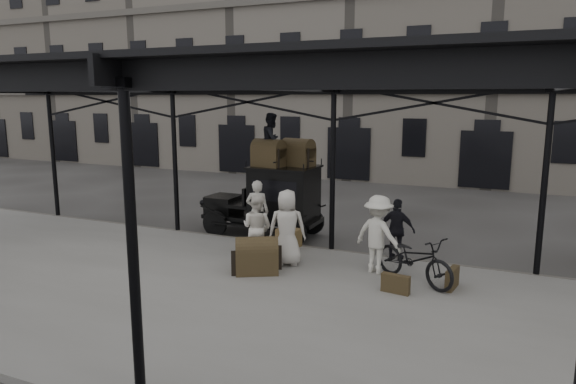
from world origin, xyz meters
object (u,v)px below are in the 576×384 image
object	(u,v)px
bicycle	(414,259)
steamer_trunk_platform	(257,258)
taxi	(275,198)
porter_left	(257,211)
steamer_trunk_roof_near	(268,155)
porter_official	(397,229)

from	to	relation	value
bicycle	steamer_trunk_platform	bearing A→B (deg)	132.54
taxi	steamer_trunk_platform	bearing A→B (deg)	-71.37
porter_left	steamer_trunk_roof_near	size ratio (longest dim) A/B	1.94
porter_official	bicycle	xyz separation A→B (m)	(0.70, -1.49, -0.23)
porter_left	porter_official	distance (m)	3.92
porter_left	porter_official	size ratio (longest dim) A/B	1.14
taxi	steamer_trunk_roof_near	bearing A→B (deg)	-108.07
steamer_trunk_roof_near	steamer_trunk_platform	bearing A→B (deg)	-59.62
steamer_trunk_roof_near	taxi	bearing A→B (deg)	81.15
porter_left	steamer_trunk_platform	bearing A→B (deg)	103.14
porter_left	bicycle	size ratio (longest dim) A/B	0.86
porter_official	bicycle	world-z (taller)	porter_official
bicycle	taxi	bearing A→B (deg)	88.99
steamer_trunk_platform	porter_left	bearing A→B (deg)	88.09
steamer_trunk_roof_near	porter_official	bearing A→B (deg)	-4.42
taxi	porter_official	size ratio (longest dim) A/B	2.35
porter_official	bicycle	bearing A→B (deg)	122.59
porter_official	steamer_trunk_platform	distance (m)	3.62
taxi	bicycle	xyz separation A→B (m)	(4.65, -2.72, -0.51)
porter_official	steamer_trunk_roof_near	size ratio (longest dim) A/B	1.69
steamer_trunk_roof_near	steamer_trunk_platform	distance (m)	4.06
porter_left	bicycle	world-z (taller)	porter_left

